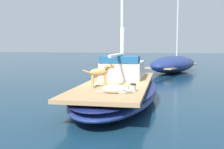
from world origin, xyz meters
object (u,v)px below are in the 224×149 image
at_px(sailboat_main, 118,91).
at_px(deck_winch, 133,88).
at_px(dog_tan, 100,73).
at_px(moored_boat_far_astern, 173,64).
at_px(coiled_rope, 94,85).
at_px(dog_white, 115,89).

height_order(sailboat_main, deck_winch, deck_winch).
relative_size(sailboat_main, deck_winch, 34.60).
xyz_separation_m(dog_tan, moored_boat_far_astern, (2.25, 11.96, -0.48)).
relative_size(sailboat_main, dog_tan, 8.11).
bearing_deg(deck_winch, coiled_rope, 147.81).
distance_m(deck_winch, coiled_rope, 1.53).
height_order(deck_winch, coiled_rope, deck_winch).
bearing_deg(moored_boat_far_astern, sailboat_main, -100.57).
bearing_deg(coiled_rope, moored_boat_far_astern, 77.70).
distance_m(deck_winch, moored_boat_far_astern, 12.50).
bearing_deg(deck_winch, sailboat_main, 112.18).
bearing_deg(deck_winch, dog_white, -137.52).
distance_m(sailboat_main, dog_tan, 1.55).
relative_size(coiled_rope, moored_boat_far_astern, 0.04).
height_order(coiled_rope, moored_boat_far_astern, moored_boat_far_astern).
xyz_separation_m(dog_tan, deck_winch, (1.01, -0.48, -0.32)).
distance_m(sailboat_main, coiled_rope, 1.19).
xyz_separation_m(sailboat_main, moored_boat_far_astern, (1.98, 10.62, 0.26)).
bearing_deg(dog_white, moored_boat_far_astern, 82.65).
height_order(sailboat_main, moored_boat_far_astern, moored_boat_far_astern).
xyz_separation_m(dog_tan, coiled_rope, (-0.28, 0.34, -0.40)).
bearing_deg(coiled_rope, sailboat_main, 61.11).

